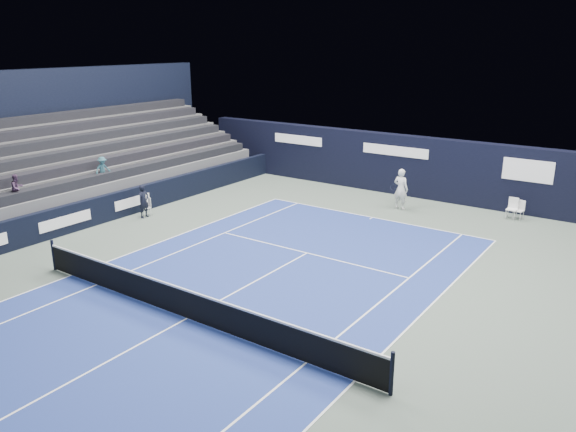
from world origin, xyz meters
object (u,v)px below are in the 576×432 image
at_px(folding_chair_back_a, 520,207).
at_px(line_judge_chair, 148,205).
at_px(tennis_net, 186,303).
at_px(tennis_player, 401,189).
at_px(folding_chair_back_b, 512,207).

xyz_separation_m(folding_chair_back_a, line_judge_chair, (-14.13, -9.24, -0.09)).
bearing_deg(folding_chair_back_a, tennis_net, -97.40).
bearing_deg(line_judge_chair, tennis_net, -12.69).
height_order(line_judge_chair, tennis_net, tennis_net).
height_order(folding_chair_back_a, tennis_net, tennis_net).
relative_size(folding_chair_back_a, tennis_player, 0.44).
height_order(folding_chair_back_b, line_judge_chair, folding_chair_back_b).
xyz_separation_m(line_judge_chair, tennis_player, (9.03, 7.64, 0.49)).
bearing_deg(folding_chair_back_a, folding_chair_back_b, -138.45).
relative_size(tennis_net, tennis_player, 6.58).
relative_size(folding_chair_back_a, folding_chair_back_b, 0.89).
xyz_separation_m(folding_chair_back_b, tennis_net, (-5.22, -15.32, -0.05)).
distance_m(folding_chair_back_a, tennis_net, 16.44).
distance_m(folding_chair_back_b, tennis_net, 16.19).
distance_m(tennis_net, tennis_player, 13.90).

